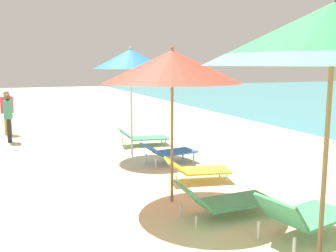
% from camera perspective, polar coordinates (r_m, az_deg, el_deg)
% --- Properties ---
extents(umbrella_nearest, '(2.58, 2.58, 3.06)m').
position_cam_1_polar(umbrella_nearest, '(4.22, 23.18, 12.34)').
color(umbrella_nearest, olive).
rests_on(umbrella_nearest, ground).
extents(lounger_nearest_shoreside, '(1.47, 0.96, 0.69)m').
position_cam_1_polar(lounger_nearest_shoreside, '(5.80, 19.25, -12.20)').
color(lounger_nearest_shoreside, '#4CA572').
rests_on(lounger_nearest_shoreside, ground).
extents(umbrella_second, '(2.35, 2.35, 2.69)m').
position_cam_1_polar(umbrella_second, '(6.56, 0.61, 8.71)').
color(umbrella_second, olive).
rests_on(umbrella_second, ground).
extents(lounger_second_shoreside, '(1.41, 0.86, 0.49)m').
position_cam_1_polar(lounger_second_shoreside, '(8.07, 4.21, -6.35)').
color(lounger_second_shoreside, yellow).
rests_on(lounger_second_shoreside, ground).
extents(lounger_second_inland, '(1.58, 0.65, 0.61)m').
position_cam_1_polar(lounger_second_inland, '(6.28, 8.17, -10.71)').
color(lounger_second_inland, '#4CA572').
rests_on(lounger_second_inland, ground).
extents(umbrella_farthest, '(1.88, 1.88, 2.84)m').
position_cam_1_polar(umbrella_farthest, '(9.98, -5.53, 9.78)').
color(umbrella_farthest, silver).
rests_on(umbrella_farthest, ground).
extents(lounger_farthest_shoreside, '(1.55, 0.84, 0.53)m').
position_cam_1_polar(lounger_farthest_shoreside, '(11.60, -3.82, -1.60)').
color(lounger_farthest_shoreside, '#4CA572').
rests_on(lounger_farthest_shoreside, ground).
extents(lounger_farthest_inland, '(1.40, 0.78, 0.55)m').
position_cam_1_polar(lounger_farthest_inland, '(9.44, 0.06, -3.75)').
color(lounger_farthest_inland, blue).
rests_on(lounger_farthest_inland, ground).
extents(person_walking_near, '(0.41, 0.41, 1.51)m').
position_cam_1_polar(person_walking_near, '(14.31, -22.59, 2.39)').
color(person_walking_near, orange).
rests_on(person_walking_near, ground).
extents(person_walking_mid, '(0.26, 0.38, 1.51)m').
position_cam_1_polar(person_walking_mid, '(12.92, -22.45, 1.73)').
color(person_walking_mid, '#262628').
rests_on(person_walking_mid, ground).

